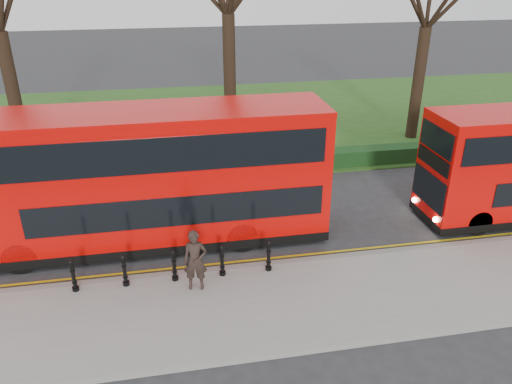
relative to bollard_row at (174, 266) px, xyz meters
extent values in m
plane|color=#28282B|center=(1.32, 1.35, -0.65)|extent=(120.00, 120.00, 0.00)
cube|color=gray|center=(1.32, -1.65, -0.57)|extent=(60.00, 4.00, 0.15)
cube|color=slate|center=(1.32, 0.35, -0.57)|extent=(60.00, 0.25, 0.16)
cube|color=#264617|center=(1.32, 16.35, -0.62)|extent=(60.00, 18.00, 0.06)
cube|color=black|center=(1.32, 8.15, -0.25)|extent=(60.00, 0.90, 0.80)
cube|color=yellow|center=(1.32, 0.65, -0.64)|extent=(60.00, 0.10, 0.01)
cube|color=yellow|center=(1.32, 0.85, -0.64)|extent=(60.00, 0.10, 0.01)
cylinder|color=black|center=(-6.68, 11.35, 2.41)|extent=(0.60, 0.60, 6.13)
cylinder|color=black|center=(3.32, 11.35, 2.68)|extent=(0.60, 0.60, 6.67)
cylinder|color=black|center=(13.32, 11.35, 2.28)|extent=(0.60, 0.60, 5.86)
cylinder|color=black|center=(-2.90, 0.00, 0.00)|extent=(0.15, 0.15, 1.00)
cylinder|color=black|center=(-1.45, 0.00, 0.00)|extent=(0.15, 0.15, 1.00)
cylinder|color=black|center=(0.00, 0.00, 0.00)|extent=(0.15, 0.15, 1.00)
cylinder|color=black|center=(1.45, 0.00, 0.00)|extent=(0.15, 0.15, 1.00)
cylinder|color=black|center=(2.90, 0.00, 0.00)|extent=(0.15, 0.15, 1.00)
cube|color=red|center=(-0.56, 2.72, 1.89)|extent=(11.75, 2.67, 4.33)
cube|color=black|center=(-0.56, 2.72, -0.33)|extent=(11.77, 2.69, 0.32)
cube|color=black|center=(0.29, 1.38, 1.11)|extent=(9.40, 0.04, 1.01)
cube|color=black|center=(-0.56, 1.38, 3.04)|extent=(11.11, 0.04, 1.12)
cylinder|color=black|center=(-4.73, 1.55, -0.12)|extent=(1.07, 0.32, 1.07)
cylinder|color=black|center=(-4.73, 3.90, -0.12)|extent=(1.07, 0.32, 1.07)
cylinder|color=black|center=(2.32, 1.55, -0.12)|extent=(1.07, 0.32, 1.07)
cylinder|color=black|center=(2.32, 3.90, -0.12)|extent=(1.07, 0.32, 1.07)
cube|color=black|center=(9.27, 2.11, 1.90)|extent=(0.06, 2.08, 0.52)
cylinder|color=black|center=(10.80, 1.07, -0.18)|extent=(0.94, 0.28, 0.94)
cylinder|color=black|center=(10.80, 3.15, -0.18)|extent=(0.94, 0.28, 0.94)
imported|color=black|center=(0.62, -0.52, 0.45)|extent=(0.75, 0.55, 1.90)
camera|label=1|loc=(0.11, -12.83, 8.42)|focal=35.00mm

